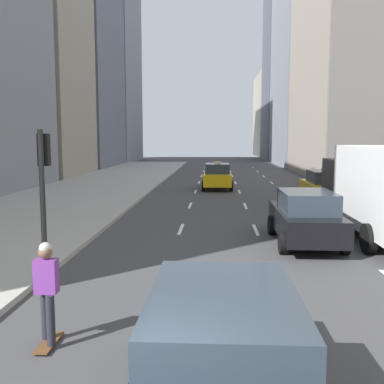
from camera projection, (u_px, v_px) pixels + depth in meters
name	position (u px, v px, depth m)	size (l,w,h in m)	color
sidewalk_left	(95.00, 188.00, 30.16)	(8.00, 66.00, 0.15)	#9E9E99
lane_markings	(242.00, 198.00, 25.69)	(5.72, 56.00, 0.01)	white
building_row_left	(47.00, 27.00, 39.94)	(6.00, 71.88, 31.00)	gray
building_row_right	(319.00, 61.00, 48.02)	(6.00, 97.51, 29.89)	#A89E89
taxi_lead	(217.00, 176.00, 30.22)	(2.02, 4.40, 1.87)	yellow
taxi_second	(324.00, 187.00, 23.55)	(2.02, 4.40, 1.87)	yellow
sedan_black_near	(305.00, 217.00, 14.46)	(2.02, 4.50, 1.74)	black
sedan_silver_behind	(223.00, 361.00, 5.08)	(2.02, 4.65, 1.77)	black
box_truck	(384.00, 189.00, 15.23)	(2.58, 8.40, 3.15)	#262628
skateboarder	(47.00, 289.00, 7.30)	(0.36, 0.80, 1.75)	brown
traffic_light_pole	(44.00, 183.00, 10.04)	(0.24, 0.42, 3.60)	black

